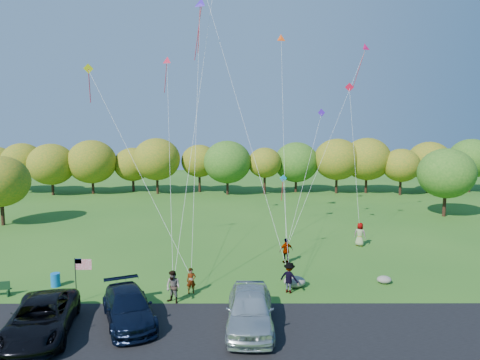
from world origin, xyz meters
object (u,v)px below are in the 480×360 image
Objects in this scene: minivan_dark at (41,318)px; flyer_e at (360,234)px; flyer_c at (289,277)px; flyer_d at (286,251)px; flyer_b at (173,287)px; minivan_silver at (250,309)px; flyer_a at (191,281)px; trash_barrel at (55,280)px; minivan_navy at (128,307)px.

flyer_e is at bearing 26.63° from minivan_dark.
flyer_d is at bearing -62.68° from flyer_c.
flyer_c is (6.71, 1.51, -0.00)m from flyer_b.
minivan_silver is at bearing 54.14° from flyer_d.
minivan_dark is 16.80m from flyer_d.
flyer_a is 1.65m from flyer_b.
flyer_c is 2.22× the size of trash_barrel.
minivan_dark is 24.65m from flyer_e.
trash_barrel is at bearing -2.90° from flyer_d.
flyer_e is at bearing 58.22° from minivan_silver.
minivan_navy is at bearing -97.13° from flyer_b.
flyer_b is at bearing 24.79° from flyer_d.
flyer_c is at bearing 11.76° from minivan_dark.
flyer_c is at bearing 87.39° from flyer_e.
flyer_b is (5.69, 3.81, 0.03)m from minivan_dark.
flyer_c is at bearing 65.74° from flyer_d.
minivan_dark is 13.49m from flyer_c.
minivan_navy is 4.74m from flyer_a.
flyer_e reaches higher than flyer_a.
minivan_navy is at bearing -40.51° from trash_barrel.
minivan_dark is 1.07× the size of minivan_silver.
flyer_a is 0.85× the size of flyer_d.
trash_barrel is at bearing 27.73° from flyer_c.
flyer_e is (12.85, 10.00, 0.20)m from flyer_a.
flyer_d is at bearing 75.04° from flyer_b.
flyer_e is at bearing 22.08° from flyer_a.
flyer_b reaches higher than minivan_navy.
minivan_dark is at bearing -115.83° from flyer_b.
flyer_e is (15.59, 13.86, 0.13)m from minivan_navy.
flyer_c is 12.11m from flyer_e.
flyer_a is (2.74, 3.86, -0.08)m from minivan_navy.
trash_barrel is at bearing -167.71° from flyer_b.
flyer_a is 0.82× the size of flyer_b.
trash_barrel is at bearing 96.23° from minivan_dark.
flyer_b is 1.00× the size of flyer_c.
flyer_e reaches higher than flyer_c.
flyer_d is 0.93× the size of flyer_e.
minivan_navy is at bearing -141.22° from flyer_a.
minivan_silver is at bearing 89.45° from flyer_e.
minivan_dark is 6.66m from trash_barrel.
flyer_b is 17.83m from flyer_e.
minivan_navy is 3.52× the size of flyer_a.
flyer_c is at bearing -14.73° from flyer_a.
flyer_d is (6.27, 5.64, 0.14)m from flyer_a.
minivan_silver is 3.04× the size of flyer_c.
trash_barrel is (-21.41, -8.89, -0.55)m from flyer_e.
minivan_silver is at bearing -5.38° from flyer_b.
flyer_b reaches higher than flyer_c.
minivan_silver is at bearing -24.99° from trash_barrel.
flyer_b reaches higher than flyer_d.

